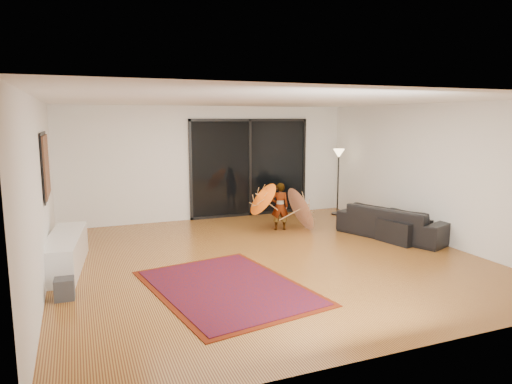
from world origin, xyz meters
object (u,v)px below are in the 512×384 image
sofa (393,222)px  child (280,206)px  media_console (65,252)px  ottoman (404,230)px

sofa → child: 2.38m
child → media_console: bearing=30.4°
media_console → sofa: bearing=3.8°
sofa → ottoman: bearing=157.6°
sofa → child: (-1.89, 1.43, 0.20)m
media_console → ottoman: (6.20, -0.66, -0.05)m
sofa → ottoman: 0.35m
sofa → ottoman: size_ratio=2.86×
media_console → child: (4.31, 1.10, 0.24)m
media_console → ottoman: media_console is taller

